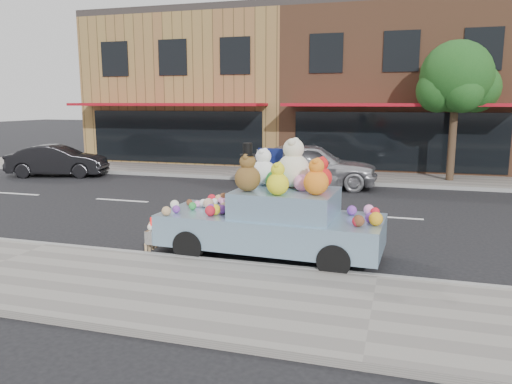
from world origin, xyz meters
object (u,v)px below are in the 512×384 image
(car_silver, at_px, (310,165))
(car_dark, at_px, (57,161))
(art_car, at_px, (273,216))
(street_tree, at_px, (457,83))

(car_silver, relative_size, car_dark, 1.21)
(car_silver, xyz_separation_m, car_dark, (-10.41, -0.27, -0.16))
(art_car, bearing_deg, car_dark, 147.12)
(street_tree, distance_m, art_car, 11.80)
(car_dark, bearing_deg, street_tree, -96.35)
(car_silver, distance_m, car_dark, 10.42)
(street_tree, xyz_separation_m, car_silver, (-4.89, -2.49, -2.89))
(street_tree, distance_m, car_dark, 15.85)
(street_tree, height_order, car_silver, street_tree)
(street_tree, bearing_deg, car_dark, -169.76)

